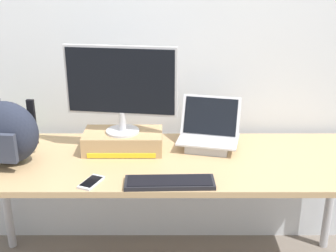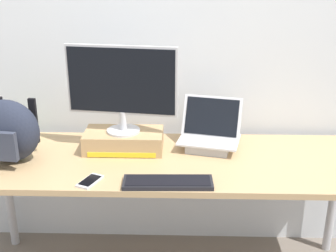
{
  "view_description": "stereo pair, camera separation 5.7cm",
  "coord_description": "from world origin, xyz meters",
  "px_view_note": "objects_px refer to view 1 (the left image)",
  "views": [
    {
      "loc": [
        0.0,
        -2.06,
        1.72
      ],
      "look_at": [
        0.0,
        0.0,
        0.92
      ],
      "focal_mm": 47.81,
      "sensor_mm": 36.0,
      "label": 1
    },
    {
      "loc": [
        0.06,
        -2.06,
        1.72
      ],
      "look_at": [
        0.0,
        0.0,
        0.92
      ],
      "focal_mm": 47.81,
      "sensor_mm": 36.0,
      "label": 2
    }
  ],
  "objects_px": {
    "messenger_backpack": "(6,133)",
    "cell_phone": "(91,182)",
    "toner_box_yellow": "(123,141)",
    "open_laptop": "(209,138)",
    "external_keyboard": "(170,182)",
    "desktop_monitor": "(121,86)",
    "plush_toy": "(16,132)"
  },
  "relations": [
    {
      "from": "toner_box_yellow",
      "to": "external_keyboard",
      "type": "xyz_separation_m",
      "value": [
        0.25,
        -0.38,
        -0.04
      ]
    },
    {
      "from": "toner_box_yellow",
      "to": "open_laptop",
      "type": "xyz_separation_m",
      "value": [
        0.46,
        0.03,
        0.0
      ]
    },
    {
      "from": "open_laptop",
      "to": "plush_toy",
      "type": "bearing_deg",
      "value": -172.3
    },
    {
      "from": "open_laptop",
      "to": "messenger_backpack",
      "type": "bearing_deg",
      "value": -156.74
    },
    {
      "from": "messenger_backpack",
      "to": "plush_toy",
      "type": "relative_size",
      "value": 3.56
    },
    {
      "from": "external_keyboard",
      "to": "cell_phone",
      "type": "xyz_separation_m",
      "value": [
        -0.36,
        0.01,
        -0.01
      ]
    },
    {
      "from": "toner_box_yellow",
      "to": "cell_phone",
      "type": "relative_size",
      "value": 2.72
    },
    {
      "from": "toner_box_yellow",
      "to": "desktop_monitor",
      "type": "height_order",
      "value": "desktop_monitor"
    },
    {
      "from": "toner_box_yellow",
      "to": "cell_phone",
      "type": "height_order",
      "value": "toner_box_yellow"
    },
    {
      "from": "open_laptop",
      "to": "plush_toy",
      "type": "height_order",
      "value": "open_laptop"
    },
    {
      "from": "open_laptop",
      "to": "messenger_backpack",
      "type": "relative_size",
      "value": 1.03
    },
    {
      "from": "toner_box_yellow",
      "to": "plush_toy",
      "type": "bearing_deg",
      "value": 167.81
    },
    {
      "from": "toner_box_yellow",
      "to": "external_keyboard",
      "type": "bearing_deg",
      "value": -57.27
    },
    {
      "from": "messenger_backpack",
      "to": "cell_phone",
      "type": "bearing_deg",
      "value": -20.05
    },
    {
      "from": "toner_box_yellow",
      "to": "desktop_monitor",
      "type": "relative_size",
      "value": 0.72
    },
    {
      "from": "toner_box_yellow",
      "to": "plush_toy",
      "type": "height_order",
      "value": "toner_box_yellow"
    },
    {
      "from": "cell_phone",
      "to": "toner_box_yellow",
      "type": "bearing_deg",
      "value": 96.69
    },
    {
      "from": "desktop_monitor",
      "to": "messenger_backpack",
      "type": "xyz_separation_m",
      "value": [
        -0.56,
        -0.15,
        -0.2
      ]
    },
    {
      "from": "toner_box_yellow",
      "to": "plush_toy",
      "type": "relative_size",
      "value": 4.26
    },
    {
      "from": "open_laptop",
      "to": "external_keyboard",
      "type": "relative_size",
      "value": 0.87
    },
    {
      "from": "external_keyboard",
      "to": "toner_box_yellow",
      "type": "bearing_deg",
      "value": 121.18
    },
    {
      "from": "cell_phone",
      "to": "plush_toy",
      "type": "relative_size",
      "value": 1.57
    },
    {
      "from": "desktop_monitor",
      "to": "external_keyboard",
      "type": "xyz_separation_m",
      "value": [
        0.25,
        -0.38,
        -0.34
      ]
    },
    {
      "from": "desktop_monitor",
      "to": "messenger_backpack",
      "type": "distance_m",
      "value": 0.61
    },
    {
      "from": "cell_phone",
      "to": "messenger_backpack",
      "type": "bearing_deg",
      "value": 177.21
    },
    {
      "from": "cell_phone",
      "to": "plush_toy",
      "type": "height_order",
      "value": "plush_toy"
    },
    {
      "from": "toner_box_yellow",
      "to": "desktop_monitor",
      "type": "bearing_deg",
      "value": -100.51
    },
    {
      "from": "messenger_backpack",
      "to": "cell_phone",
      "type": "relative_size",
      "value": 2.27
    },
    {
      "from": "cell_phone",
      "to": "desktop_monitor",
      "type": "bearing_deg",
      "value": 96.67
    },
    {
      "from": "desktop_monitor",
      "to": "plush_toy",
      "type": "distance_m",
      "value": 0.69
    },
    {
      "from": "external_keyboard",
      "to": "cell_phone",
      "type": "distance_m",
      "value": 0.36
    },
    {
      "from": "toner_box_yellow",
      "to": "messenger_backpack",
      "type": "height_order",
      "value": "messenger_backpack"
    }
  ]
}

